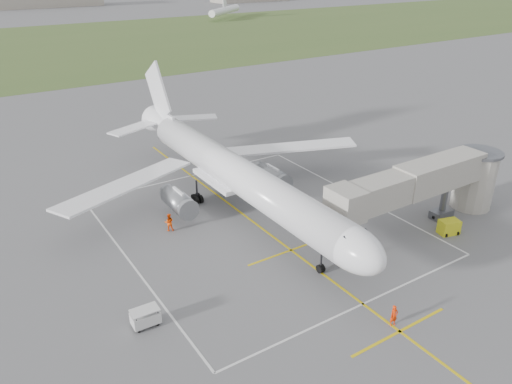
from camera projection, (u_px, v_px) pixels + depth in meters
ground at (238, 211)px, 56.51m from camera, size 700.00×700.00×0.00m
grass_strip at (23, 50)px, 155.18m from camera, size 700.00×120.00×0.02m
apron_markings at (267, 232)px, 52.09m from camera, size 28.20×60.00×0.01m
airliner at (234, 173)px, 55.20m from camera, size 38.93×46.75×13.52m
jet_bridge at (434, 183)px, 51.97m from camera, size 23.40×5.00×7.20m
gpu_unit at (449, 227)px, 51.57m from camera, size 2.30×1.87×1.52m
baggage_cart at (145, 317)px, 38.61m from camera, size 2.19×1.35×1.50m
ramp_worker_nose at (394, 316)px, 38.60m from camera, size 0.73×0.55×1.80m
ramp_worker_wing at (169, 222)px, 52.05m from camera, size 1.18×1.08×1.95m
distant_aircraft at (8, 25)px, 183.15m from camera, size 209.21×35.55×8.85m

